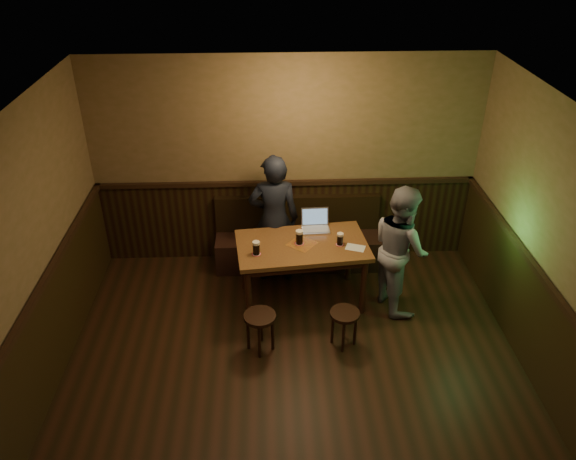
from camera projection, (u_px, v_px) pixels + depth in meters
The scene contains 12 objects.
room at pixel (298, 311), 4.98m from camera, with size 5.04×6.04×2.84m.
bench at pixel (298, 244), 7.61m from camera, with size 2.20×0.50×0.95m.
pub_table at pixel (302, 252), 6.70m from camera, with size 1.63×1.04×0.83m.
stool_left at pixel (260, 322), 6.10m from camera, with size 0.38×0.38×0.48m.
stool_right at pixel (344, 319), 6.19m from camera, with size 0.38×0.38×0.45m.
pint_left at pixel (256, 248), 6.41m from camera, with size 0.11×0.11×0.17m.
pint_mid at pixel (299, 237), 6.60m from camera, with size 0.12×0.12×0.18m.
pint_right at pixel (340, 239), 6.59m from camera, with size 0.10×0.10×0.16m.
laptop at pixel (315, 224), 6.93m from camera, with size 0.35×0.28×0.24m.
menu at pixel (355, 248), 6.57m from camera, with size 0.22×0.15×0.00m, color silver.
person_suit at pixel (274, 219), 7.05m from camera, with size 0.64×0.42×1.74m, color black.
person_grey at pixel (400, 248), 6.61m from camera, with size 0.78×0.61×1.60m, color gray.
Camera 1 is at (-0.25, -3.69, 4.37)m, focal length 35.00 mm.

